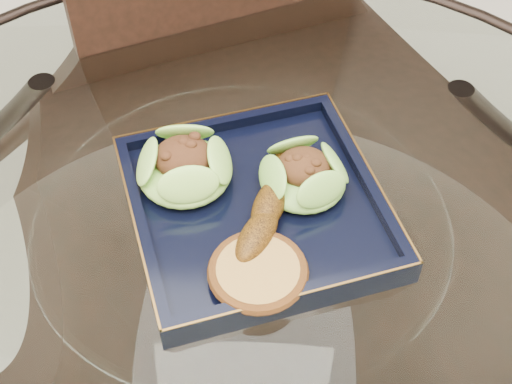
{
  "coord_description": "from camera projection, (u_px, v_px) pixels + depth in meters",
  "views": [
    {
      "loc": [
        0.03,
        -0.45,
        1.38
      ],
      "look_at": [
        0.01,
        0.05,
        0.8
      ],
      "focal_mm": 50.0,
      "sensor_mm": 36.0,
      "label": 1
    }
  ],
  "objects": [
    {
      "name": "dining_chair",
      "position": [
        255.0,
        154.0,
        1.1
      ],
      "size": [
        0.61,
        0.61,
        1.05
      ],
      "rotation": [
        0.0,
        0.0,
        0.44
      ],
      "color": "black",
      "rests_on": "ground"
    },
    {
      "name": "roasted_plantain",
      "position": [
        269.0,
        205.0,
        0.76
      ],
      "size": [
        0.08,
        0.16,
        0.03
      ],
      "primitive_type": "ellipsoid",
      "rotation": [
        0.0,
        0.0,
        1.29
      ],
      "color": "#653B0A",
      "rests_on": "navy_plate"
    },
    {
      "name": "crumb_patty",
      "position": [
        258.0,
        273.0,
        0.71
      ],
      "size": [
        0.1,
        0.1,
        0.02
      ],
      "primitive_type": "cylinder",
      "rotation": [
        0.0,
        0.0,
        0.15
      ],
      "color": "#AD8039",
      "rests_on": "navy_plate"
    },
    {
      "name": "dining_table",
      "position": [
        244.0,
        330.0,
        0.89
      ],
      "size": [
        1.13,
        1.13,
        0.77
      ],
      "color": "white",
      "rests_on": "ground"
    },
    {
      "name": "lettuce_wrap_left",
      "position": [
        184.0,
        168.0,
        0.79
      ],
      "size": [
        0.13,
        0.13,
        0.04
      ],
      "primitive_type": "ellipsoid",
      "rotation": [
        0.0,
        0.0,
        -0.3
      ],
      "color": "#5DA730",
      "rests_on": "navy_plate"
    },
    {
      "name": "navy_plate",
      "position": [
        256.0,
        210.0,
        0.79
      ],
      "size": [
        0.34,
        0.34,
        0.02
      ],
      "primitive_type": "cube",
      "rotation": [
        0.0,
        0.0,
        0.32
      ],
      "color": "black",
      "rests_on": "dining_table"
    },
    {
      "name": "lettuce_wrap_right",
      "position": [
        303.0,
        177.0,
        0.79
      ],
      "size": [
        0.1,
        0.1,
        0.03
      ],
      "primitive_type": "ellipsoid",
      "rotation": [
        0.0,
        0.0,
        -0.01
      ],
      "color": "#60A12E",
      "rests_on": "navy_plate"
    }
  ]
}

